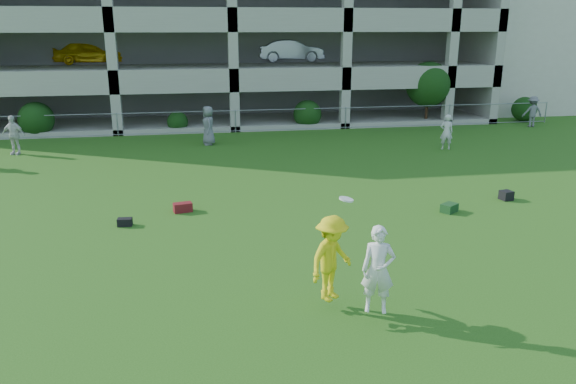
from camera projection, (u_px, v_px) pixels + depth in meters
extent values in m
plane|color=#235114|center=(313.00, 296.00, 11.73)|extent=(100.00, 100.00, 0.00)
cube|color=beige|center=(541.00, 31.00, 40.56)|extent=(16.00, 14.00, 10.00)
imported|color=silver|center=(13.00, 135.00, 24.39)|extent=(1.08, 0.66, 1.72)
imported|color=slate|center=(208.00, 126.00, 26.38)|extent=(0.68, 0.95, 1.82)
imported|color=silver|center=(446.00, 132.00, 25.40)|extent=(0.65, 0.50, 1.60)
imported|color=slate|center=(532.00, 112.00, 31.09)|extent=(1.15, 0.74, 1.69)
cube|color=#59140F|center=(183.00, 207.00, 17.01)|extent=(0.60, 0.41, 0.28)
cube|color=black|center=(125.00, 222.00, 15.83)|extent=(0.42, 0.28, 0.22)
cube|color=#153C18|center=(449.00, 208.00, 17.00)|extent=(0.61, 0.57, 0.26)
cube|color=black|center=(506.00, 195.00, 18.18)|extent=(0.41, 0.41, 0.30)
imported|color=yellow|center=(332.00, 258.00, 10.94)|extent=(1.28, 1.19, 1.74)
imported|color=white|center=(378.00, 270.00, 10.38)|extent=(0.71, 0.58, 1.69)
cylinder|color=white|center=(346.00, 199.00, 10.30)|extent=(0.27, 0.27, 0.09)
cube|color=#9E998C|center=(217.00, 17.00, 40.93)|extent=(30.00, 0.50, 12.00)
cube|color=#9E998C|center=(447.00, 16.00, 37.01)|extent=(0.50, 14.00, 12.00)
cube|color=#9E998C|center=(226.00, 110.00, 36.23)|extent=(30.00, 14.00, 0.30)
cube|color=#9E998C|center=(225.00, 63.00, 35.37)|extent=(30.00, 14.00, 0.30)
cube|color=#9E998C|center=(223.00, 13.00, 34.51)|extent=(30.00, 14.00, 0.30)
cube|color=#9E998C|center=(234.00, 83.00, 29.08)|extent=(30.00, 0.30, 0.90)
cube|color=#9E998C|center=(232.00, 23.00, 28.22)|extent=(30.00, 0.30, 0.90)
cube|color=#9E998C|center=(108.00, 13.00, 27.19)|extent=(0.50, 0.50, 12.00)
cube|color=#9E998C|center=(232.00, 14.00, 28.19)|extent=(0.50, 0.50, 12.00)
cube|color=#9E998C|center=(347.00, 14.00, 29.19)|extent=(0.50, 0.50, 12.00)
cube|color=#9E998C|center=(455.00, 14.00, 30.19)|extent=(0.50, 0.50, 12.00)
cube|color=#605E59|center=(221.00, 16.00, 36.44)|extent=(29.00, 9.00, 11.60)
imported|color=yellow|center=(89.00, 52.00, 31.95)|extent=(3.95, 1.76, 1.32)
imported|color=#B8BBC0|center=(290.00, 51.00, 33.89)|extent=(4.08, 1.63, 1.32)
cylinder|color=gray|center=(117.00, 124.00, 28.49)|extent=(0.06, 0.06, 1.20)
cylinder|color=gray|center=(235.00, 121.00, 29.49)|extent=(0.06, 0.06, 1.20)
cylinder|color=gray|center=(346.00, 118.00, 30.49)|extent=(0.06, 0.06, 1.20)
cylinder|color=gray|center=(449.00, 115.00, 31.49)|extent=(0.06, 0.06, 1.20)
cylinder|color=gray|center=(546.00, 112.00, 32.49)|extent=(0.06, 0.06, 1.20)
cylinder|color=gray|center=(235.00, 111.00, 29.34)|extent=(36.00, 0.04, 0.04)
cylinder|color=gray|center=(236.00, 131.00, 29.64)|extent=(36.00, 0.04, 0.04)
sphere|color=#163D11|center=(36.00, 119.00, 28.31)|extent=(1.76, 1.76, 1.76)
sphere|color=#163D11|center=(178.00, 122.00, 29.57)|extent=(1.10, 1.10, 1.10)
sphere|color=#163D11|center=(307.00, 114.00, 30.68)|extent=(1.54, 1.54, 1.54)
cylinder|color=#382314|center=(427.00, 107.00, 31.97)|extent=(0.16, 0.16, 1.96)
sphere|color=#163D11|center=(428.00, 84.00, 31.61)|extent=(2.52, 2.52, 2.52)
sphere|color=#163D11|center=(524.00, 109.00, 32.86)|extent=(1.43, 1.43, 1.43)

